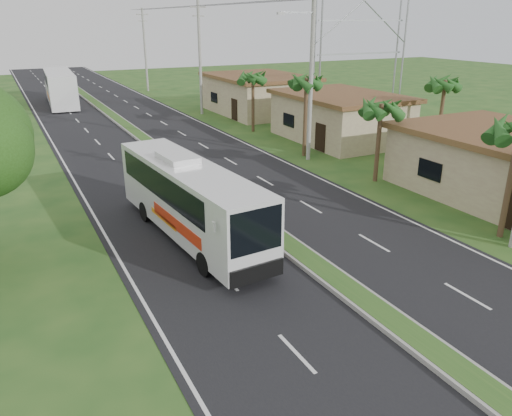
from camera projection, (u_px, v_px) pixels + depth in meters
name	position (u px, v px, depth m)	size (l,w,h in m)	color
ground	(390.00, 322.00, 15.97)	(180.00, 180.00, 0.00)	#224B1B
road_asphalt	(182.00, 168.00, 32.59)	(14.00, 160.00, 0.02)	black
median_strip	(182.00, 166.00, 32.56)	(1.20, 160.00, 0.18)	gray
lane_edge_left	(75.00, 182.00, 29.73)	(0.12, 160.00, 0.01)	silver
lane_edge_right	(271.00, 156.00, 35.47)	(0.12, 160.00, 0.01)	silver
shop_mid	(340.00, 117.00, 39.60)	(7.60, 10.60, 3.67)	tan
shop_far	(259.00, 94.00, 51.21)	(8.60, 11.60, 3.82)	tan
palm_verge_b	(381.00, 108.00, 28.43)	(2.40, 2.40, 5.05)	#473321
palm_verge_c	(306.00, 82.00, 33.72)	(2.40, 2.40, 5.85)	#473321
palm_verge_d	(253.00, 78.00, 41.62)	(2.40, 2.40, 5.25)	#473321
palm_behind_shop	(445.00, 84.00, 34.19)	(2.40, 2.40, 5.65)	#473321
utility_pole_b	(311.00, 66.00, 32.34)	(3.20, 0.28, 12.00)	gray
utility_pole_c	(200.00, 56.00, 49.19)	(1.60, 0.28, 11.00)	gray
utility_pole_d	(145.00, 49.00, 65.91)	(1.60, 0.28, 10.50)	gray
billboard_lattice	(361.00, 45.00, 47.91)	(10.18, 1.18, 12.07)	gray
coach_bus_main	(189.00, 196.00, 21.56)	(3.15, 11.15, 3.56)	silver
coach_bus_far	(60.00, 86.00, 56.11)	(3.51, 12.83, 3.70)	white
motorcyclist	(220.00, 217.00, 22.38)	(1.92, 1.22, 2.21)	black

